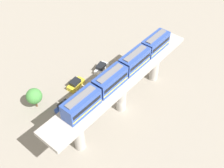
{
  "coord_description": "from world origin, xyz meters",
  "views": [
    {
      "loc": [
        -21.26,
        28.37,
        41.49
      ],
      "look_at": [
        2.5,
        -0.13,
        5.28
      ],
      "focal_mm": 42.94,
      "sensor_mm": 36.0,
      "label": 1
    }
  ],
  "objects_px": {
    "train": "(123,70)",
    "parked_car_blue": "(65,107)",
    "parked_car_yellow": "(76,84)",
    "parked_car_white": "(101,68)",
    "tree_near_viaduct": "(34,96)"
  },
  "relations": [
    {
      "from": "train",
      "to": "parked_car_blue",
      "type": "relative_size",
      "value": 6.5
    },
    {
      "from": "parked_car_blue",
      "to": "parked_car_yellow",
      "type": "relative_size",
      "value": 0.96
    },
    {
      "from": "parked_car_yellow",
      "to": "train",
      "type": "bearing_deg",
      "value": -179.54
    },
    {
      "from": "parked_car_blue",
      "to": "tree_near_viaduct",
      "type": "relative_size",
      "value": 0.92
    },
    {
      "from": "parked_car_blue",
      "to": "parked_car_white",
      "type": "bearing_deg",
      "value": -79.99
    },
    {
      "from": "parked_car_blue",
      "to": "parked_car_white",
      "type": "height_order",
      "value": "same"
    },
    {
      "from": "parked_car_blue",
      "to": "parked_car_yellow",
      "type": "xyz_separation_m",
      "value": [
        3.06,
        -6.0,
        0.0
      ]
    },
    {
      "from": "parked_car_yellow",
      "to": "tree_near_viaduct",
      "type": "height_order",
      "value": "tree_near_viaduct"
    },
    {
      "from": "train",
      "to": "tree_near_viaduct",
      "type": "relative_size",
      "value": 5.97
    },
    {
      "from": "parked_car_white",
      "to": "train",
      "type": "bearing_deg",
      "value": 136.68
    },
    {
      "from": "parked_car_white",
      "to": "parked_car_yellow",
      "type": "distance_m",
      "value": 7.62
    },
    {
      "from": "parked_car_yellow",
      "to": "tree_near_viaduct",
      "type": "relative_size",
      "value": 0.95
    },
    {
      "from": "train",
      "to": "parked_car_white",
      "type": "height_order",
      "value": "train"
    },
    {
      "from": "train",
      "to": "parked_car_blue",
      "type": "distance_m",
      "value": 14.87
    },
    {
      "from": "parked_car_blue",
      "to": "tree_near_viaduct",
      "type": "height_order",
      "value": "tree_near_viaduct"
    }
  ]
}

